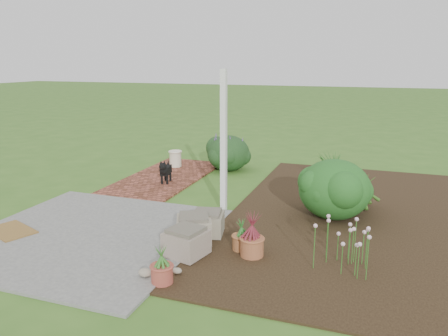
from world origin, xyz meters
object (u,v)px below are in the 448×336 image
(stone_trough_near, at_px, (186,243))
(black_dog, at_px, (165,170))
(evergreen_shrub, at_px, (335,188))
(cream_ceramic_urn, at_px, (175,159))

(stone_trough_near, height_order, black_dog, black_dog)
(black_dog, relative_size, evergreen_shrub, 0.47)
(cream_ceramic_urn, bearing_deg, black_dog, -72.34)
(stone_trough_near, bearing_deg, evergreen_shrub, 52.36)
(black_dog, bearing_deg, evergreen_shrub, -25.35)
(black_dog, xyz_separation_m, cream_ceramic_urn, (-0.46, 1.45, -0.10))
(cream_ceramic_urn, xyz_separation_m, evergreen_shrub, (4.11, -2.33, 0.31))
(black_dog, bearing_deg, stone_trough_near, -70.28)
(stone_trough_near, bearing_deg, cream_ceramic_urn, 117.41)
(evergreen_shrub, bearing_deg, stone_trough_near, -127.64)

